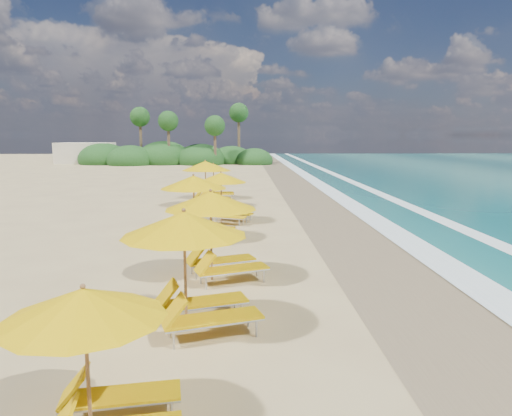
# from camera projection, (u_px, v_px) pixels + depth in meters

# --- Properties ---
(ground) EXTENTS (160.00, 160.00, 0.00)m
(ground) POSITION_uv_depth(u_px,v_px,m) (256.00, 240.00, 17.03)
(ground) COLOR tan
(ground) RESTS_ON ground
(wet_sand) EXTENTS (4.00, 160.00, 0.01)m
(wet_sand) POSITION_uv_depth(u_px,v_px,m) (364.00, 239.00, 17.14)
(wet_sand) COLOR olive
(wet_sand) RESTS_ON ground
(surf_foam) EXTENTS (4.00, 160.00, 0.01)m
(surf_foam) POSITION_uv_depth(u_px,v_px,m) (436.00, 238.00, 17.21)
(surf_foam) COLOR white
(surf_foam) RESTS_ON ground
(station_0) EXTENTS (2.42, 2.30, 2.04)m
(station_0) POSITION_uv_depth(u_px,v_px,m) (100.00, 352.00, 5.77)
(station_0) COLOR olive
(station_0) RESTS_ON ground
(station_1) EXTENTS (3.10, 3.02, 2.45)m
(station_1) POSITION_uv_depth(u_px,v_px,m) (195.00, 262.00, 9.01)
(station_1) COLOR olive
(station_1) RESTS_ON ground
(station_2) EXTENTS (3.14, 3.09, 2.44)m
(station_2) POSITION_uv_depth(u_px,v_px,m) (218.00, 229.00, 12.25)
(station_2) COLOR olive
(station_2) RESTS_ON ground
(station_3) EXTENTS (2.97, 2.85, 2.45)m
(station_3) POSITION_uv_depth(u_px,v_px,m) (199.00, 203.00, 16.82)
(station_3) COLOR olive
(station_3) RESTS_ON ground
(station_4) EXTENTS (2.93, 2.88, 2.26)m
(station_4) POSITION_uv_depth(u_px,v_px,m) (225.00, 194.00, 20.34)
(station_4) COLOR olive
(station_4) RESTS_ON ground
(station_5) EXTENTS (3.14, 3.04, 2.53)m
(station_5) POSITION_uv_depth(u_px,v_px,m) (209.00, 181.00, 24.69)
(station_5) COLOR olive
(station_5) RESTS_ON ground
(station_6) EXTENTS (2.41, 2.24, 2.18)m
(station_6) POSITION_uv_depth(u_px,v_px,m) (216.00, 179.00, 27.96)
(station_6) COLOR olive
(station_6) RESTS_ON ground
(treeline) EXTENTS (25.80, 8.80, 9.74)m
(treeline) POSITION_uv_depth(u_px,v_px,m) (172.00, 157.00, 61.54)
(treeline) COLOR #163D14
(treeline) RESTS_ON ground
(beach_building) EXTENTS (7.00, 5.00, 2.80)m
(beach_building) POSITION_uv_depth(u_px,v_px,m) (86.00, 153.00, 63.60)
(beach_building) COLOR beige
(beach_building) RESTS_ON ground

